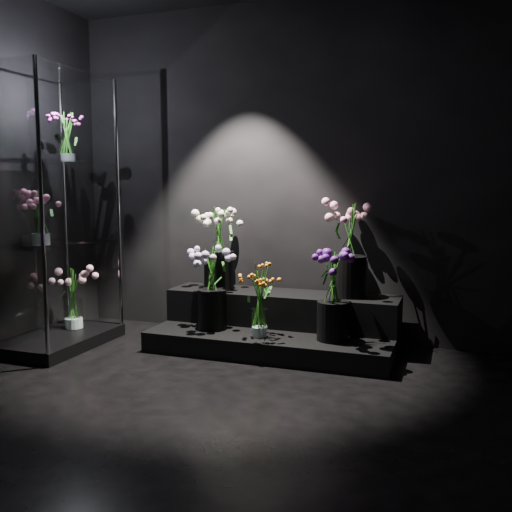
% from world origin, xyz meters
% --- Properties ---
extents(floor, '(4.00, 4.00, 0.00)m').
position_xyz_m(floor, '(0.00, 0.00, 0.00)').
color(floor, black).
rests_on(floor, ground).
extents(wall_back, '(4.00, 0.00, 4.00)m').
position_xyz_m(wall_back, '(0.00, 2.00, 1.40)').
color(wall_back, black).
rests_on(wall_back, floor).
extents(display_riser, '(1.89, 0.84, 0.42)m').
position_xyz_m(display_riser, '(-0.04, 1.62, 0.17)').
color(display_riser, black).
rests_on(display_riser, floor).
extents(display_case, '(0.59, 0.98, 2.15)m').
position_xyz_m(display_case, '(-1.69, 1.04, 1.08)').
color(display_case, black).
rests_on(display_case, floor).
extents(bouquet_orange_bells, '(0.30, 0.30, 0.57)m').
position_xyz_m(bouquet_orange_bells, '(-0.08, 1.30, 0.45)').
color(bouquet_orange_bells, white).
rests_on(bouquet_orange_bells, display_riser).
extents(bouquet_lilac, '(0.46, 0.46, 0.67)m').
position_xyz_m(bouquet_lilac, '(-0.51, 1.41, 0.55)').
color(bouquet_lilac, black).
rests_on(bouquet_lilac, display_riser).
extents(bouquet_purple, '(0.42, 0.42, 0.67)m').
position_xyz_m(bouquet_purple, '(0.46, 1.39, 0.53)').
color(bouquet_purple, black).
rests_on(bouquet_purple, display_riser).
extents(bouquet_cream_roses, '(0.44, 0.44, 0.69)m').
position_xyz_m(bouquet_cream_roses, '(-0.58, 1.71, 0.82)').
color(bouquet_cream_roses, black).
rests_on(bouquet_cream_roses, display_riser).
extents(bouquet_pink_roses, '(0.39, 0.39, 0.72)m').
position_xyz_m(bouquet_pink_roses, '(0.51, 1.75, 0.83)').
color(bouquet_pink_roses, black).
rests_on(bouquet_pink_roses, display_riser).
extents(bouquet_case_pink, '(0.39, 0.39, 0.40)m').
position_xyz_m(bouquet_case_pink, '(-1.66, 0.84, 1.06)').
color(bouquet_case_pink, white).
rests_on(bouquet_case_pink, display_case).
extents(bouquet_case_magenta, '(0.24, 0.24, 0.39)m').
position_xyz_m(bouquet_case_magenta, '(-1.67, 1.20, 1.67)').
color(bouquet_case_magenta, white).
rests_on(bouquet_case_magenta, display_case).
extents(bouquet_case_base_pink, '(0.40, 0.40, 0.50)m').
position_xyz_m(bouquet_case_base_pink, '(-1.71, 1.24, 0.36)').
color(bouquet_case_base_pink, white).
rests_on(bouquet_case_base_pink, display_case).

